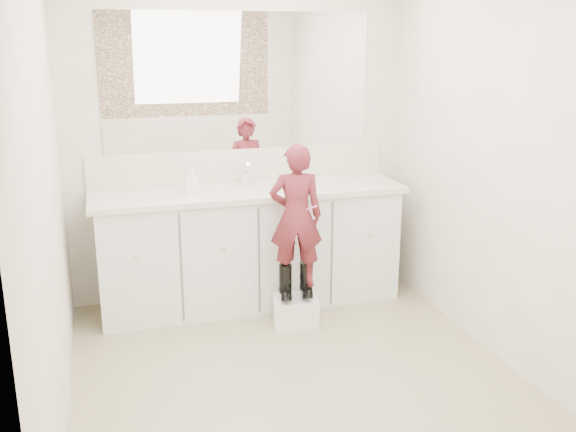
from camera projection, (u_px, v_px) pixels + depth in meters
name	position (u px, v px, depth m)	size (l,w,h in m)	color
floor	(299.00, 381.00, 3.79)	(3.00, 3.00, 0.00)	#817354
wall_back	(240.00, 141.00, 4.85)	(2.60, 2.60, 0.00)	beige
wall_front	(439.00, 280.00, 2.08)	(2.60, 2.60, 0.00)	beige
wall_left	(45.00, 199.00, 3.11)	(3.00, 3.00, 0.00)	beige
wall_right	(507.00, 169.00, 3.82)	(3.00, 3.00, 0.00)	beige
vanity_cabinet	(250.00, 249.00, 4.81)	(2.20, 0.55, 0.85)	silver
countertop	(250.00, 192.00, 4.67)	(2.28, 0.58, 0.04)	beige
backsplash	(241.00, 165.00, 4.89)	(2.28, 0.03, 0.25)	beige
mirror	(239.00, 82.00, 4.72)	(2.00, 0.02, 1.00)	white
dot_panel	(447.00, 142.00, 1.97)	(2.00, 0.01, 1.20)	#472819
faucet	(244.00, 178.00, 4.81)	(0.08, 0.08, 0.10)	silver
cup	(310.00, 179.00, 4.80)	(0.09, 0.09, 0.08)	beige
soap_bottle	(192.00, 181.00, 4.49)	(0.08, 0.09, 0.19)	white
step_stool	(296.00, 311.00, 4.52)	(0.31, 0.26, 0.20)	white
boot_left	(285.00, 282.00, 4.43)	(0.09, 0.17, 0.26)	black
boot_right	(306.00, 280.00, 4.47)	(0.09, 0.17, 0.26)	black
toddler	(296.00, 216.00, 4.33)	(0.36, 0.24, 0.99)	maroon
toothbrush	(308.00, 209.00, 4.29)	(0.01, 0.01, 0.14)	pink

